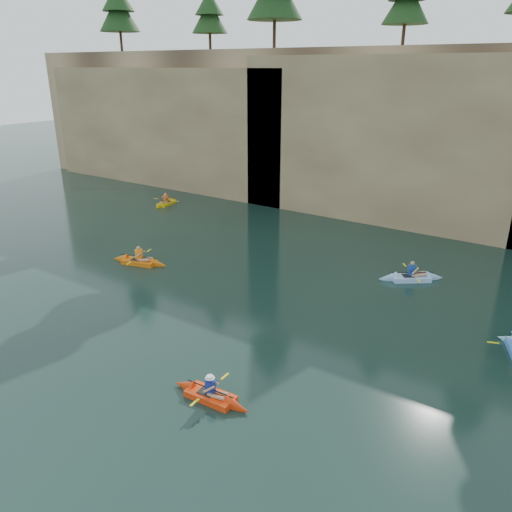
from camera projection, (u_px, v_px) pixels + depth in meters
The scene contains 10 objects.
ground at pixel (136, 368), 18.21m from camera, with size 160.00×160.00×0.00m, color black.
cliff at pixel (414, 124), 39.26m from camera, with size 70.00×16.00×12.00m, color tan.
cliff_slab_west at pixel (163, 126), 44.27m from camera, with size 26.00×2.40×10.56m, color tan.
cliff_slab_center at pixel (408, 141), 32.60m from camera, with size 24.00×2.40×11.40m, color tan.
sea_cave_west at pixel (177, 167), 43.90m from camera, with size 4.50×1.00×4.00m, color black.
sea_cave_center at pixel (319, 192), 36.70m from camera, with size 3.50×1.00×3.20m, color black.
main_kayaker at pixel (211, 395), 16.45m from camera, with size 3.05×2.08×1.12m.
kayaker_orange at pixel (139, 261), 27.70m from camera, with size 3.47×2.46×1.29m.
kayaker_yellow at pixel (166, 203), 39.46m from camera, with size 2.33×2.99×1.19m.
kayaker_ltblue_mid at pixel (411, 277), 25.58m from camera, with size 3.17×2.67×1.29m.
Camera 1 is at (12.36, -10.41, 10.33)m, focal length 35.00 mm.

